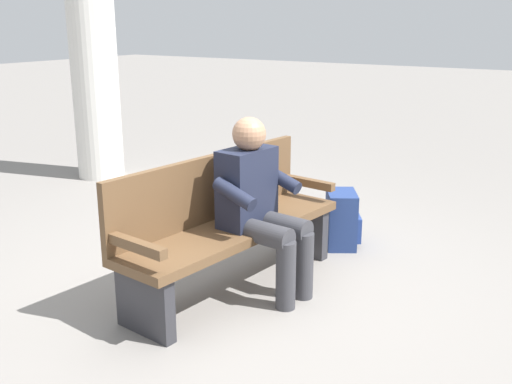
{
  "coord_description": "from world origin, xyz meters",
  "views": [
    {
      "loc": [
        3.11,
        2.16,
        1.78
      ],
      "look_at": [
        -0.03,
        0.15,
        0.7
      ],
      "focal_mm": 42.11,
      "sensor_mm": 36.0,
      "label": 1
    }
  ],
  "objects_px": {
    "person_seated": "(260,202)",
    "support_pillar": "(90,16)",
    "bench_near": "(226,222)",
    "backpack": "(342,220)"
  },
  "relations": [
    {
      "from": "backpack",
      "to": "bench_near",
      "type": "bearing_deg",
      "value": -17.46
    },
    {
      "from": "bench_near",
      "to": "person_seated",
      "type": "height_order",
      "value": "person_seated"
    },
    {
      "from": "backpack",
      "to": "support_pillar",
      "type": "bearing_deg",
      "value": -99.47
    },
    {
      "from": "bench_near",
      "to": "person_seated",
      "type": "xyz_separation_m",
      "value": [
        -0.05,
        0.24,
        0.17
      ]
    },
    {
      "from": "person_seated",
      "to": "support_pillar",
      "type": "relative_size",
      "value": 0.33
    },
    {
      "from": "bench_near",
      "to": "support_pillar",
      "type": "distance_m",
      "value": 3.68
    },
    {
      "from": "bench_near",
      "to": "backpack",
      "type": "distance_m",
      "value": 1.19
    },
    {
      "from": "bench_near",
      "to": "person_seated",
      "type": "bearing_deg",
      "value": 107.49
    },
    {
      "from": "person_seated",
      "to": "backpack",
      "type": "xyz_separation_m",
      "value": [
        -1.06,
        0.11,
        -0.4
      ]
    },
    {
      "from": "person_seated",
      "to": "backpack",
      "type": "distance_m",
      "value": 1.14
    }
  ]
}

